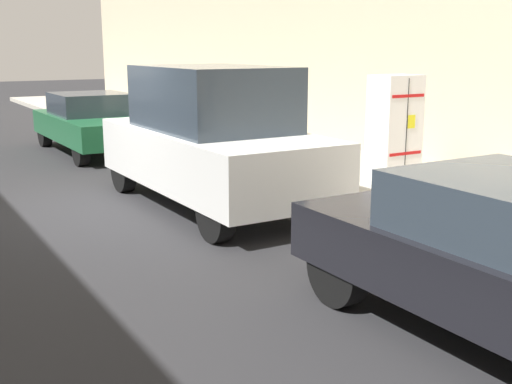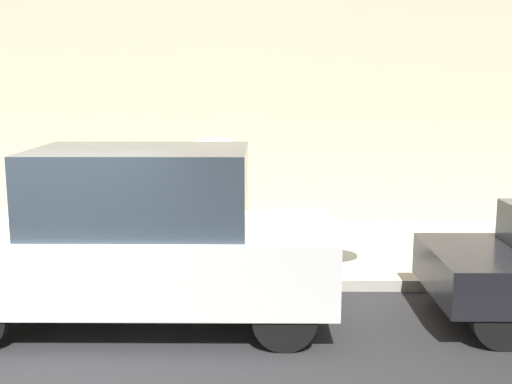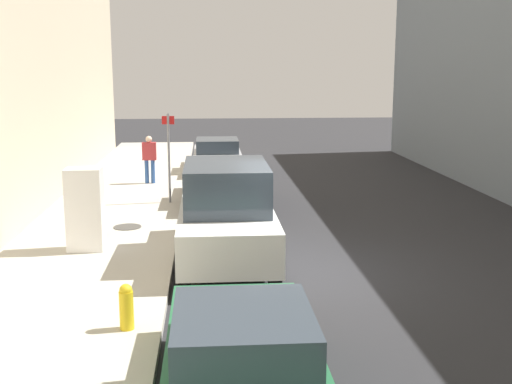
% 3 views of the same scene
% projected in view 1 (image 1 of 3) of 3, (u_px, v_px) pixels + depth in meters
% --- Properties ---
extents(ground_plane, '(80.00, 80.00, 0.00)m').
position_uv_depth(ground_plane, '(104.00, 208.00, 9.92)').
color(ground_plane, '#28282B').
extents(sidewalk_slab, '(3.83, 44.00, 0.16)m').
position_uv_depth(sidewalk_slab, '(338.00, 174.00, 12.20)').
color(sidewalk_slab, '#B2ADA0').
rests_on(sidewalk_slab, ground).
extents(discarded_refrigerator, '(0.78, 0.60, 1.82)m').
position_uv_depth(discarded_refrigerator, '(394.00, 130.00, 10.79)').
color(discarded_refrigerator, white).
rests_on(discarded_refrigerator, sidewalk_slab).
extents(manhole_cover, '(0.70, 0.70, 0.02)m').
position_uv_depth(manhole_cover, '(453.00, 212.00, 9.03)').
color(manhole_cover, '#47443F').
rests_on(manhole_cover, sidewalk_slab).
extents(fire_hydrant, '(0.22, 0.22, 0.73)m').
position_uv_depth(fire_hydrant, '(201.00, 136.00, 13.97)').
color(fire_hydrant, gold).
rests_on(fire_hydrant, sidewalk_slab).
extents(trash_bag, '(0.45, 0.45, 0.45)m').
position_uv_depth(trash_bag, '(449.00, 182.00, 9.93)').
color(trash_bag, black).
rests_on(trash_bag, sidewalk_slab).
extents(parked_sedan_green, '(1.84, 4.32, 1.38)m').
position_uv_depth(parked_sedan_green, '(93.00, 122.00, 15.04)').
color(parked_sedan_green, '#1E6038').
rests_on(parked_sedan_green, ground).
extents(parked_van_white, '(1.97, 4.63, 2.16)m').
position_uv_depth(parked_van_white, '(213.00, 138.00, 9.83)').
color(parked_van_white, silver).
rests_on(parked_van_white, ground).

